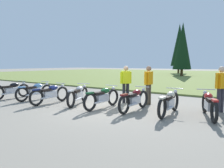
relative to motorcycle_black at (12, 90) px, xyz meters
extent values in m
plane|color=gray|center=(5.11, 0.97, -0.44)|extent=(140.00, 140.00, 0.00)
cube|color=olive|center=(5.11, 27.76, -0.39)|extent=(80.00, 44.00, 0.10)
cylinder|color=#47331E|center=(-0.94, 31.78, 0.28)|extent=(0.36, 0.36, 1.44)
cone|color=black|center=(-0.94, 31.78, 4.74)|extent=(2.81, 2.81, 7.49)
cylinder|color=#47331E|center=(1.81, 23.96, 0.07)|extent=(0.36, 0.36, 1.02)
cone|color=black|center=(1.81, 23.96, 3.86)|extent=(2.55, 2.55, 6.56)
torus|color=black|center=(-0.02, 0.69, -0.09)|extent=(0.12, 0.70, 0.70)
cube|color=silver|center=(0.00, -0.01, -0.04)|extent=(0.22, 0.65, 0.28)
ellipsoid|color=black|center=(-0.01, 0.17, 0.24)|extent=(0.28, 0.49, 0.22)
cube|color=black|center=(0.01, -0.23, 0.18)|extent=(0.24, 0.49, 0.10)
cylinder|color=silver|center=(-0.02, 0.59, 0.42)|extent=(0.62, 0.05, 0.03)
sphere|color=silver|center=(-0.02, 0.71, 0.29)|extent=(0.14, 0.14, 0.14)
cylinder|color=silver|center=(0.15, -0.31, -0.14)|extent=(0.09, 0.55, 0.07)
torus|color=black|center=(1.29, 1.16, -0.09)|extent=(0.10, 0.70, 0.70)
torus|color=black|center=(1.29, -0.24, -0.09)|extent=(0.10, 0.70, 0.70)
cube|color=silver|center=(1.29, 0.46, -0.04)|extent=(0.20, 0.64, 0.28)
ellipsoid|color=#598CC6|center=(1.29, 0.64, 0.24)|extent=(0.26, 0.48, 0.22)
cube|color=black|center=(1.29, 0.24, 0.18)|extent=(0.22, 0.48, 0.10)
cube|color=#598CC6|center=(1.29, -0.24, 0.25)|extent=(0.14, 0.32, 0.06)
cylinder|color=silver|center=(1.29, 1.06, 0.42)|extent=(0.62, 0.03, 0.03)
sphere|color=silver|center=(1.29, 1.18, 0.29)|extent=(0.14, 0.14, 0.14)
cylinder|color=silver|center=(1.43, 0.16, -0.14)|extent=(0.07, 0.55, 0.07)
torus|color=black|center=(2.66, 0.97, -0.09)|extent=(0.11, 0.70, 0.70)
torus|color=black|center=(2.64, -0.43, -0.09)|extent=(0.11, 0.70, 0.70)
cube|color=silver|center=(2.65, 0.27, -0.04)|extent=(0.21, 0.64, 0.28)
ellipsoid|color=navy|center=(2.66, 0.45, 0.24)|extent=(0.27, 0.48, 0.22)
cube|color=black|center=(2.65, 0.05, 0.18)|extent=(0.23, 0.48, 0.10)
cube|color=navy|center=(2.64, -0.43, 0.25)|extent=(0.15, 0.32, 0.06)
cylinder|color=silver|center=(2.66, 0.87, 0.42)|extent=(0.62, 0.04, 0.03)
sphere|color=silver|center=(2.66, 0.99, 0.29)|extent=(0.14, 0.14, 0.14)
cylinder|color=silver|center=(2.79, -0.03, -0.14)|extent=(0.08, 0.55, 0.07)
torus|color=black|center=(3.65, 1.43, -0.09)|extent=(0.33, 0.69, 0.70)
torus|color=black|center=(4.12, 0.12, -0.09)|extent=(0.33, 0.69, 0.70)
cube|color=silver|center=(3.88, 0.78, -0.04)|extent=(0.40, 0.67, 0.28)
ellipsoid|color=#B7B7BC|center=(3.82, 0.94, 0.24)|extent=(0.41, 0.54, 0.22)
cube|color=black|center=(3.95, 0.57, 0.18)|extent=(0.37, 0.53, 0.10)
cube|color=#B7B7BC|center=(4.12, 0.12, 0.25)|extent=(0.24, 0.35, 0.06)
cylinder|color=silver|center=(3.68, 1.34, 0.42)|extent=(0.59, 0.24, 0.03)
sphere|color=silver|center=(3.64, 1.45, 0.29)|extent=(0.14, 0.14, 0.14)
cylinder|color=silver|center=(4.11, 0.54, -0.14)|extent=(0.25, 0.54, 0.07)
torus|color=black|center=(5.22, 1.48, -0.09)|extent=(0.14, 0.70, 0.70)
torus|color=black|center=(5.13, 0.09, -0.09)|extent=(0.14, 0.70, 0.70)
cube|color=silver|center=(5.17, 0.78, -0.04)|extent=(0.24, 0.65, 0.28)
ellipsoid|color=#144C23|center=(5.19, 0.96, 0.24)|extent=(0.29, 0.50, 0.22)
cube|color=black|center=(5.16, 0.56, 0.18)|extent=(0.25, 0.49, 0.10)
cube|color=#144C23|center=(5.13, 0.09, 0.25)|extent=(0.16, 0.33, 0.06)
cylinder|color=silver|center=(5.21, 1.38, 0.42)|extent=(0.62, 0.07, 0.03)
sphere|color=silver|center=(5.22, 1.50, 0.29)|extent=(0.14, 0.14, 0.14)
cylinder|color=silver|center=(5.30, 0.48, -0.14)|extent=(0.10, 0.55, 0.07)
torus|color=black|center=(6.47, 1.79, -0.09)|extent=(0.13, 0.70, 0.70)
torus|color=black|center=(6.42, 0.39, -0.09)|extent=(0.13, 0.70, 0.70)
cube|color=silver|center=(6.45, 1.09, -0.04)|extent=(0.22, 0.65, 0.28)
ellipsoid|color=maroon|center=(6.45, 1.27, 0.24)|extent=(0.28, 0.49, 0.22)
cube|color=black|center=(6.44, 0.87, 0.18)|extent=(0.24, 0.49, 0.10)
cube|color=maroon|center=(6.42, 0.39, 0.25)|extent=(0.15, 0.33, 0.06)
cylinder|color=silver|center=(6.47, 1.69, 0.42)|extent=(0.62, 0.06, 0.03)
sphere|color=silver|center=(6.47, 1.81, 0.29)|extent=(0.14, 0.14, 0.14)
cylinder|color=silver|center=(6.57, 0.78, -0.14)|extent=(0.09, 0.55, 0.07)
torus|color=black|center=(7.71, 1.95, -0.09)|extent=(0.11, 0.70, 0.70)
torus|color=black|center=(7.73, 0.55, -0.09)|extent=(0.11, 0.70, 0.70)
cube|color=silver|center=(7.72, 1.25, -0.04)|extent=(0.21, 0.64, 0.28)
ellipsoid|color=beige|center=(7.72, 1.43, 0.24)|extent=(0.27, 0.48, 0.22)
cube|color=black|center=(7.72, 1.03, 0.18)|extent=(0.23, 0.48, 0.10)
cube|color=beige|center=(7.73, 0.55, 0.25)|extent=(0.15, 0.32, 0.06)
cylinder|color=silver|center=(7.71, 1.85, 0.42)|extent=(0.62, 0.04, 0.03)
sphere|color=silver|center=(7.71, 1.97, 0.29)|extent=(0.14, 0.14, 0.14)
cylinder|color=silver|center=(7.86, 0.95, -0.14)|extent=(0.08, 0.55, 0.07)
torus|color=black|center=(8.69, 2.27, -0.09)|extent=(0.34, 0.69, 0.70)
torus|color=black|center=(9.17, 0.95, -0.09)|extent=(0.34, 0.69, 0.70)
cube|color=silver|center=(8.93, 1.61, -0.04)|extent=(0.41, 0.67, 0.28)
ellipsoid|color=#AD1919|center=(8.87, 1.78, 0.24)|extent=(0.41, 0.54, 0.22)
cube|color=black|center=(9.01, 1.40, 0.18)|extent=(0.37, 0.53, 0.10)
cube|color=#AD1919|center=(9.17, 0.95, 0.25)|extent=(0.24, 0.35, 0.06)
cylinder|color=silver|center=(8.72, 2.17, 0.42)|extent=(0.59, 0.25, 0.03)
sphere|color=silver|center=(8.68, 2.29, 0.29)|extent=(0.14, 0.14, 0.14)
cylinder|color=silver|center=(9.17, 1.38, -0.14)|extent=(0.26, 0.54, 0.07)
cylinder|color=#2D2D38|center=(9.09, 2.54, 0.00)|extent=(0.14, 0.14, 0.88)
cylinder|color=#2D2D38|center=(9.18, 2.70, 0.00)|extent=(0.14, 0.14, 0.88)
cube|color=orange|center=(9.14, 2.62, 0.72)|extent=(0.37, 0.42, 0.56)
sphere|color=beige|center=(9.14, 2.62, 1.12)|extent=(0.22, 0.22, 0.22)
cylinder|color=orange|center=(9.02, 2.42, 0.70)|extent=(0.09, 0.09, 0.52)
cylinder|color=#4C4233|center=(6.38, 2.39, 0.00)|extent=(0.14, 0.14, 0.88)
cylinder|color=#4C4233|center=(6.40, 2.57, 0.00)|extent=(0.14, 0.14, 0.88)
cube|color=orange|center=(6.39, 2.48, 0.72)|extent=(0.26, 0.38, 0.56)
sphere|color=#9E7051|center=(6.39, 2.48, 1.12)|extent=(0.22, 0.22, 0.22)
cylinder|color=orange|center=(6.36, 2.25, 0.70)|extent=(0.09, 0.09, 0.52)
cylinder|color=orange|center=(6.41, 2.71, 0.70)|extent=(0.09, 0.09, 0.52)
cylinder|color=black|center=(5.32, 2.22, 0.00)|extent=(0.14, 0.14, 0.88)
cylinder|color=black|center=(5.42, 2.36, 0.00)|extent=(0.14, 0.14, 0.88)
cube|color=#D8EA19|center=(5.37, 2.29, 0.72)|extent=(0.39, 0.42, 0.56)
sphere|color=tan|center=(5.37, 2.29, 1.12)|extent=(0.22, 0.22, 0.22)
cylinder|color=#D8EA19|center=(5.23, 2.10, 0.70)|extent=(0.09, 0.09, 0.52)
cylinder|color=#D8EA19|center=(5.50, 2.48, 0.70)|extent=(0.09, 0.09, 0.52)
camera|label=1|loc=(10.02, -5.62, 1.31)|focal=32.80mm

